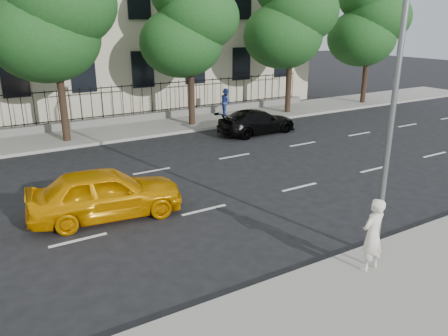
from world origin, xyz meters
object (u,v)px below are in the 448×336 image
at_px(yellow_taxi, 106,193).
at_px(woman_near, 373,235).
at_px(street_light, 381,51).
at_px(black_sedan, 257,122).

bearing_deg(yellow_taxi, woman_near, -138.10).
relative_size(street_light, black_sedan, 1.78).
bearing_deg(black_sedan, woman_near, 153.52).
bearing_deg(black_sedan, street_light, 155.18).
xyz_separation_m(street_light, black_sedan, (4.80, 11.73, -4.49)).
xyz_separation_m(street_light, woman_near, (-0.89, -1.09, -4.09)).
distance_m(street_light, black_sedan, 13.45).
distance_m(black_sedan, woman_near, 14.04).
height_order(yellow_taxi, black_sedan, yellow_taxi).
bearing_deg(yellow_taxi, street_light, -127.85).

